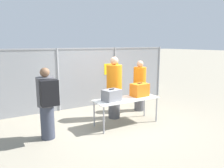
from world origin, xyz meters
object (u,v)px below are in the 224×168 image
at_px(security_worker_near, 114,87).
at_px(utility_trailer, 121,82).
at_px(suitcase_grey, 112,95).
at_px(traveler_hooded, 47,101).
at_px(inspection_table, 126,101).
at_px(security_worker_far, 140,85).
at_px(suitcase_orange, 140,90).

xyz_separation_m(security_worker_near, utility_trailer, (2.26, 3.18, -0.53)).
bearing_deg(suitcase_grey, traveler_hooded, 177.01).
relative_size(inspection_table, security_worker_near, 0.99).
bearing_deg(traveler_hooded, security_worker_far, 6.15).
bearing_deg(inspection_table, suitcase_orange, 5.51).
bearing_deg(inspection_table, security_worker_near, 92.01).
xyz_separation_m(inspection_table, suitcase_grey, (-0.46, 0.02, 0.21)).
bearing_deg(utility_trailer, traveler_hooded, -139.65).
bearing_deg(suitcase_grey, security_worker_near, 54.10).
relative_size(suitcase_orange, utility_trailer, 0.12).
bearing_deg(inspection_table, suitcase_grey, 178.13).
height_order(inspection_table, suitcase_grey, suitcase_grey).
height_order(inspection_table, utility_trailer, inspection_table).
relative_size(security_worker_far, utility_trailer, 0.40).
relative_size(traveler_hooded, utility_trailer, 0.40).
bearing_deg(security_worker_near, utility_trailer, -134.81).
height_order(suitcase_grey, traveler_hooded, traveler_hooded).
xyz_separation_m(traveler_hooded, utility_trailer, (4.35, 3.70, -0.51)).
relative_size(suitcase_grey, utility_trailer, 0.12).
height_order(suitcase_grey, security_worker_near, security_worker_near).
xyz_separation_m(suitcase_orange, utility_trailer, (1.75, 3.75, -0.49)).
distance_m(inspection_table, suitcase_grey, 0.51).
height_order(security_worker_near, security_worker_far, security_worker_near).
xyz_separation_m(inspection_table, utility_trailer, (2.23, 3.80, -0.25)).
bearing_deg(suitcase_grey, inspection_table, -1.87).
bearing_deg(traveler_hooded, inspection_table, -9.74).
distance_m(security_worker_far, utility_trailer, 3.19).
relative_size(inspection_table, suitcase_orange, 3.69).
bearing_deg(suitcase_orange, security_worker_far, 52.75).
xyz_separation_m(suitcase_grey, utility_trailer, (2.69, 3.78, -0.46)).
distance_m(security_worker_near, security_worker_far, 1.14).
xyz_separation_m(inspection_table, security_worker_far, (1.09, 0.85, 0.19)).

